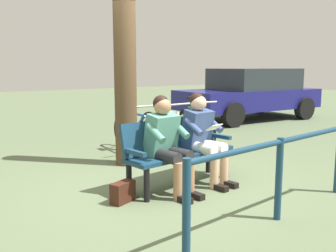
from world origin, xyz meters
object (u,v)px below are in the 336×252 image
object	(u,v)px
bicycle_red	(166,130)
person_companion	(167,140)
tree_trunk	(125,60)
person_reading	(203,133)
bicycle_green	(195,127)
bench	(177,147)
parked_car	(250,93)
bicycle_orange	(135,133)
litter_bin	(164,135)
handbag	(123,192)

from	to	relation	value
bicycle_red	person_companion	bearing A→B (deg)	-37.97
bicycle_red	tree_trunk	bearing A→B (deg)	-68.05
person_reading	tree_trunk	distance (m)	1.77
bicycle_green	bicycle_red	bearing A→B (deg)	-75.79
bench	person_reading	size ratio (longest dim) A/B	1.37
person_reading	parked_car	size ratio (longest dim) A/B	0.28
parked_car	bicycle_orange	bearing A→B (deg)	24.11
bench	litter_bin	xyz separation A→B (m)	(-0.76, -1.40, -0.13)
person_reading	bicycle_red	size ratio (longest dim) A/B	0.71
litter_bin	bicycle_orange	world-z (taller)	bicycle_orange
handbag	bicycle_green	distance (m)	3.43
person_companion	bicycle_green	xyz separation A→B (m)	(-2.12, -2.06, -0.30)
parked_car	litter_bin	bearing A→B (deg)	30.42
person_companion	bicycle_green	world-z (taller)	person_companion
parked_car	person_reading	bearing A→B (deg)	40.84
bicycle_orange	parked_car	size ratio (longest dim) A/B	0.39
person_reading	bicycle_red	distance (m)	2.14
litter_bin	bicycle_green	world-z (taller)	bicycle_green
handbag	bicycle_orange	bearing A→B (deg)	-123.40
person_companion	handbag	bearing A→B (deg)	-7.71
person_companion	parked_car	bearing A→B (deg)	-152.52
person_reading	bicycle_orange	bearing A→B (deg)	-101.11
parked_car	bicycle_red	bearing A→B (deg)	27.43
bench	handbag	xyz separation A→B (m)	(0.92, 0.20, -0.39)
litter_bin	bicycle_green	bearing A→B (deg)	-156.46
bicycle_red	bicycle_orange	distance (m)	0.63
bench	person_reading	world-z (taller)	person_reading
person_reading	parked_car	distance (m)	6.43
bench	bicycle_red	xyz separation A→B (m)	(-1.10, -1.85, -0.15)
bench	person_companion	size ratio (longest dim) A/B	1.37
person_reading	tree_trunk	world-z (taller)	tree_trunk
bicycle_orange	handbag	bearing A→B (deg)	-31.55
person_reading	bicycle_green	xyz separation A→B (m)	(-1.48, -1.98, -0.31)
bench	handbag	size ratio (longest dim) A/B	5.49
person_companion	litter_bin	xyz separation A→B (m)	(-1.06, -1.60, -0.29)
person_companion	handbag	size ratio (longest dim) A/B	4.00
handbag	litter_bin	world-z (taller)	litter_bin
person_companion	tree_trunk	distance (m)	1.81
person_reading	tree_trunk	xyz separation A→B (m)	(0.37, -1.43, 0.97)
tree_trunk	bicycle_red	xyz separation A→B (m)	(-1.14, -0.55, -1.27)
handbag	person_companion	bearing A→B (deg)	179.60
litter_bin	parked_car	bearing A→B (deg)	-152.99
bench	bicycle_green	world-z (taller)	bicycle_green
bicycle_red	parked_car	size ratio (longest dim) A/B	0.39
handbag	bicycle_orange	size ratio (longest dim) A/B	0.18
tree_trunk	litter_bin	bearing A→B (deg)	-173.24
tree_trunk	bicycle_green	xyz separation A→B (m)	(-1.85, -0.55, -1.27)
bench	bicycle_orange	world-z (taller)	bicycle_orange
bicycle_green	bicycle_orange	distance (m)	1.35
bench	tree_trunk	xyz separation A→B (m)	(0.04, -1.30, 1.13)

